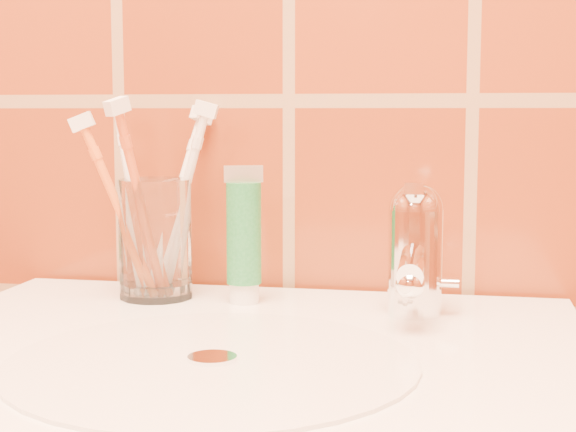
# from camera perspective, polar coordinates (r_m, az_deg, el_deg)

# --- Properties ---
(glass_tumbler) EXTENTS (0.09, 0.09, 0.12)m
(glass_tumbler) POSITION_cam_1_polar(r_m,az_deg,el_deg) (0.87, -8.55, -1.46)
(glass_tumbler) COLOR white
(glass_tumbler) RESTS_ON pedestal_sink
(toothpaste_tube) EXTENTS (0.04, 0.03, 0.13)m
(toothpaste_tube) POSITION_cam_1_polar(r_m,az_deg,el_deg) (0.83, -2.87, -1.51)
(toothpaste_tube) COLOR white
(toothpaste_tube) RESTS_ON pedestal_sink
(faucet) EXTENTS (0.05, 0.11, 0.12)m
(faucet) POSITION_cam_1_polar(r_m,az_deg,el_deg) (0.79, 8.21, -1.88)
(faucet) COLOR white
(faucet) RESTS_ON pedestal_sink
(toothbrush_0) EXTENTS (0.12, 0.11, 0.19)m
(toothbrush_0) POSITION_cam_1_polar(r_m,az_deg,el_deg) (0.86, -10.86, 0.46)
(toothbrush_0) COLOR orange
(toothbrush_0) RESTS_ON glass_tumbler
(toothbrush_1) EXTENTS (0.12, 0.12, 0.21)m
(toothbrush_1) POSITION_cam_1_polar(r_m,az_deg,el_deg) (0.88, -10.03, 1.09)
(toothbrush_1) COLOR white
(toothbrush_1) RESTS_ON glass_tumbler
(toothbrush_2) EXTENTS (0.10, 0.13, 0.21)m
(toothbrush_2) POSITION_cam_1_polar(r_m,az_deg,el_deg) (0.84, -9.49, 0.85)
(toothbrush_2) COLOR #C45222
(toothbrush_2) RESTS_ON glass_tumbler
(toothbrush_3) EXTENTS (0.13, 0.16, 0.21)m
(toothbrush_3) POSITION_cam_1_polar(r_m,az_deg,el_deg) (0.89, -7.22, 0.96)
(toothbrush_3) COLOR white
(toothbrush_3) RESTS_ON glass_tumbler
(toothbrush_4) EXTENTS (0.09, 0.08, 0.20)m
(toothbrush_4) POSITION_cam_1_polar(r_m,az_deg,el_deg) (0.87, -6.86, 0.99)
(toothbrush_4) COLOR white
(toothbrush_4) RESTS_ON glass_tumbler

